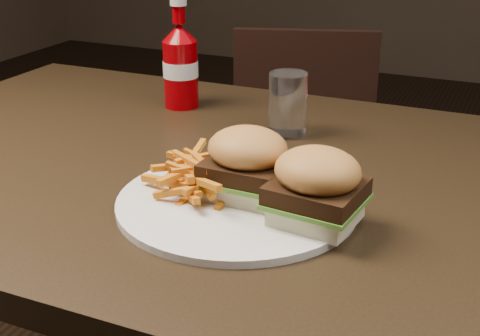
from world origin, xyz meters
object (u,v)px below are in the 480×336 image
at_px(chair_far, 302,157).
at_px(tumbler, 288,103).
at_px(ketchup_bottle, 181,75).
at_px(plate, 237,203).
at_px(dining_table, 203,173).

xyz_separation_m(chair_far, tumbler, (0.19, -0.67, 0.38)).
height_order(ketchup_bottle, tumbler, ketchup_bottle).
relative_size(chair_far, plate, 1.17).
relative_size(ketchup_bottle, tumbler, 1.28).
height_order(dining_table, ketchup_bottle, ketchup_bottle).
bearing_deg(plate, ketchup_bottle, 127.88).
bearing_deg(plate, tumbler, 97.17).
xyz_separation_m(ketchup_bottle, tumbler, (0.24, -0.06, -0.01)).
xyz_separation_m(dining_table, ketchup_bottle, (-0.16, 0.23, 0.08)).
xyz_separation_m(dining_table, plate, (0.11, -0.12, 0.03)).
relative_size(plate, ketchup_bottle, 2.44).
bearing_deg(plate, dining_table, 132.52).
xyz_separation_m(chair_far, plate, (0.23, -0.95, 0.33)).
bearing_deg(chair_far, plate, 85.46).
bearing_deg(ketchup_bottle, dining_table, -54.82).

